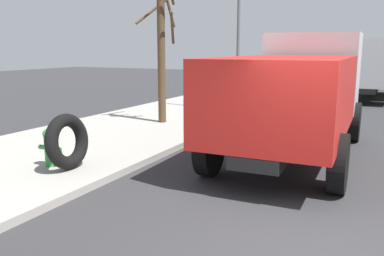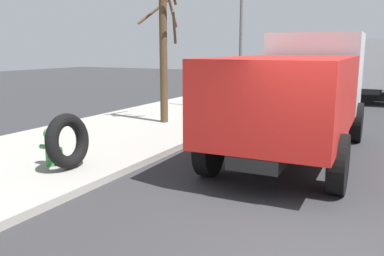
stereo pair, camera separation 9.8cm
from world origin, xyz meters
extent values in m
plane|color=#2D2D30|center=(0.00, 0.00, 0.00)|extent=(80.00, 80.00, 0.00)
cylinder|color=#2D8438|center=(0.97, 5.49, 0.46)|extent=(0.22, 0.22, 0.62)
sphere|color=#2D8438|center=(0.97, 5.49, 0.83)|extent=(0.25, 0.25, 0.25)
cylinder|color=#2D8438|center=(0.97, 5.30, 0.53)|extent=(0.10, 0.17, 0.10)
cylinder|color=#2D8438|center=(0.97, 5.69, 0.53)|extent=(0.10, 0.17, 0.10)
cylinder|color=#2D8438|center=(0.97, 5.30, 0.46)|extent=(0.12, 0.17, 0.12)
torus|color=black|center=(0.98, 5.00, 0.73)|extent=(1.14, 0.42, 1.16)
cube|color=red|center=(3.55, 1.23, 1.60)|extent=(4.87, 2.63, 1.60)
cube|color=silver|center=(7.15, 1.33, 1.90)|extent=(2.07, 2.55, 2.20)
cube|color=black|center=(4.65, 1.26, 0.67)|extent=(7.02, 1.09, 0.24)
cylinder|color=black|center=(6.91, 2.58, 0.55)|extent=(1.11, 0.33, 1.10)
cylinder|color=black|center=(6.98, 0.08, 0.55)|extent=(1.11, 0.33, 1.10)
cylinder|color=black|center=(2.31, 2.45, 0.55)|extent=(1.11, 0.33, 1.10)
cylinder|color=black|center=(2.38, -0.05, 0.55)|extent=(1.11, 0.33, 1.10)
cube|color=#237033|center=(19.16, 0.23, 1.60)|extent=(4.84, 2.57, 1.60)
cube|color=silver|center=(15.56, 0.28, 1.90)|extent=(2.04, 2.53, 2.20)
cube|color=black|center=(18.06, 0.25, 0.67)|extent=(7.01, 1.00, 0.24)
cylinder|color=black|center=(15.78, 1.53, 0.55)|extent=(1.10, 0.32, 1.10)
cylinder|color=black|center=(20.38, 1.46, 0.55)|extent=(1.10, 0.32, 1.10)
cylinder|color=black|center=(26.59, -0.06, 0.55)|extent=(1.10, 0.30, 1.10)
cylinder|color=black|center=(31.19, -0.08, 0.55)|extent=(1.10, 0.30, 1.10)
cube|color=#1E3899|center=(36.00, 1.82, 1.60)|extent=(4.86, 2.62, 1.60)
cube|color=silver|center=(39.60, 1.73, 1.90)|extent=(2.06, 2.55, 2.20)
cube|color=black|center=(37.10, 1.79, 0.67)|extent=(7.02, 1.08, 0.24)
cylinder|color=black|center=(39.43, 2.98, 0.55)|extent=(1.11, 0.33, 1.10)
cylinder|color=black|center=(39.37, 0.48, 0.55)|extent=(1.11, 0.33, 1.10)
cylinder|color=black|center=(34.83, 3.10, 0.55)|extent=(1.11, 0.33, 1.10)
cylinder|color=black|center=(34.77, 0.60, 0.55)|extent=(1.11, 0.33, 1.10)
cylinder|color=#4C3823|center=(6.47, 6.03, 2.36)|extent=(0.25, 0.25, 4.42)
cylinder|color=#4C3823|center=(6.44, 5.73, 3.91)|extent=(0.70, 0.15, 1.34)
cylinder|color=#4C3823|center=(6.62, 5.70, 3.23)|extent=(0.76, 0.41, 1.01)
cylinder|color=#4C3823|center=(6.83, 6.53, 3.83)|extent=(1.10, 0.83, 0.99)
cylinder|color=#595B5E|center=(9.90, 4.65, 3.25)|extent=(0.12, 0.12, 6.19)
camera|label=1|loc=(-5.00, -0.79, 2.57)|focal=37.69mm
camera|label=2|loc=(-4.96, -0.88, 2.57)|focal=37.69mm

